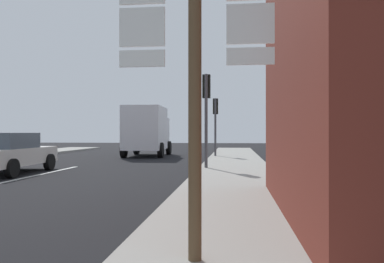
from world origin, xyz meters
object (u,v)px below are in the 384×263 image
delivery_truck (147,130)px  traffic_light_far_right (215,114)px  sedan_far (8,153)px  traffic_light_near_right (206,100)px  route_sign_post (195,92)px

delivery_truck → traffic_light_far_right: (4.34, -1.24, 0.91)m
sedan_far → traffic_light_near_right: size_ratio=1.14×
sedan_far → route_sign_post: bearing=-49.3°
delivery_truck → traffic_light_far_right: 4.60m
sedan_far → delivery_truck: size_ratio=0.84×
sedan_far → route_sign_post: 11.77m
traffic_light_far_right → route_sign_post: bearing=-88.0°
delivery_truck → traffic_light_near_right: traffic_light_near_right is taller
sedan_far → traffic_light_far_right: bearing=52.9°
traffic_light_far_right → sedan_far: bearing=-127.1°
sedan_far → traffic_light_far_right: 11.76m
delivery_truck → traffic_light_near_right: (4.34, -8.71, 1.10)m
delivery_truck → route_sign_post: size_ratio=1.58×
delivery_truck → traffic_light_near_right: size_ratio=1.36×
route_sign_post → traffic_light_near_right: 10.73m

